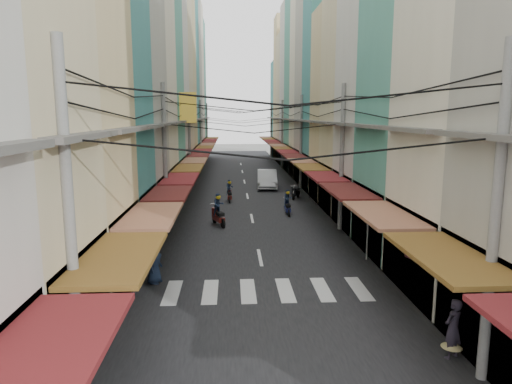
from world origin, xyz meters
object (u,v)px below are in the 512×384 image
object	(u,v)px
bicycle	(388,237)
market_umbrella	(436,249)
traffic_sign	(368,220)
white_car	(267,188)

from	to	relation	value
bicycle	market_umbrella	world-z (taller)	market_umbrella
traffic_sign	white_car	bearing A→B (deg)	97.85
white_car	traffic_sign	world-z (taller)	traffic_sign
bicycle	traffic_sign	size ratio (longest dim) A/B	0.66
white_car	traffic_sign	xyz separation A→B (m)	(2.86, -20.76, 1.86)
bicycle	traffic_sign	xyz separation A→B (m)	(-2.30, -3.73, 1.86)
white_car	traffic_sign	size ratio (longest dim) A/B	2.19
market_umbrella	white_car	bearing A→B (deg)	98.17
bicycle	market_umbrella	bearing A→B (deg)	-174.63
white_car	market_umbrella	xyz separation A→B (m)	(3.70, -25.77, 2.01)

